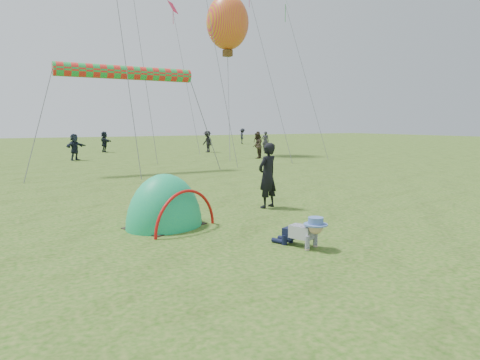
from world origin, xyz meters
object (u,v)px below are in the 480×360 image
balloon_kite (228,26)px  crawling_toddler (305,231)px  standing_adult (267,175)px  popup_tent (165,226)px

balloon_kite → crawling_toddler: bearing=-114.4°
standing_adult → balloon_kite: balloon_kite is taller
crawling_toddler → balloon_kite: 25.83m
standing_adult → balloon_kite: bearing=-133.4°
crawling_toddler → popup_tent: popup_tent is taller
crawling_toddler → standing_adult: standing_adult is taller
crawling_toddler → standing_adult: bearing=46.2°
standing_adult → crawling_toddler: bearing=48.9°
crawling_toddler → standing_adult: 3.91m
crawling_toddler → balloon_kite: bearing=44.3°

